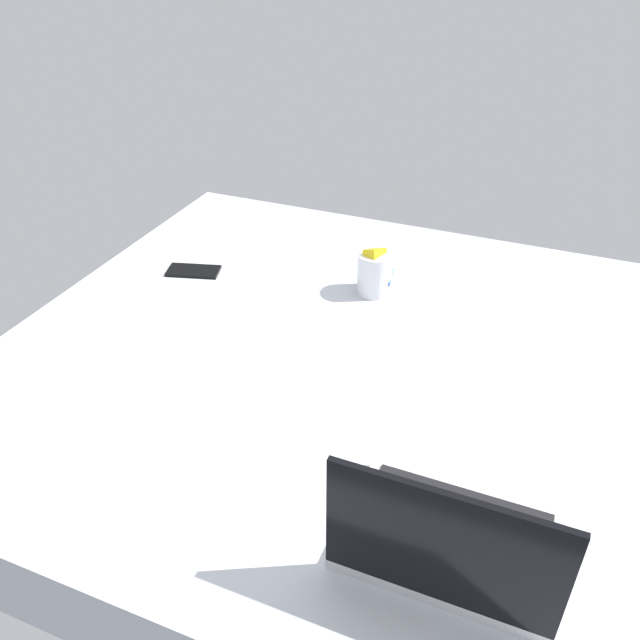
# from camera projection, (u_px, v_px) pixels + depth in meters

# --- Properties ---
(bed_mattress) EXTENTS (1.80, 1.40, 0.18)m
(bed_mattress) POSITION_uv_depth(u_px,v_px,m) (401.00, 399.00, 1.44)
(bed_mattress) COLOR #B7BCC6
(bed_mattress) RESTS_ON ground
(laptop) EXTENTS (0.33, 0.23, 0.23)m
(laptop) POSITION_uv_depth(u_px,v_px,m) (449.00, 541.00, 0.96)
(laptop) COLOR #B7BABC
(laptop) RESTS_ON bed_mattress
(snack_cup) EXTENTS (0.09, 0.09, 0.13)m
(snack_cup) POSITION_uv_depth(u_px,v_px,m) (376.00, 272.00, 1.63)
(snack_cup) COLOR silver
(snack_cup) RESTS_ON bed_mattress
(cell_phone) EXTENTS (0.15, 0.10, 0.01)m
(cell_phone) POSITION_uv_depth(u_px,v_px,m) (193.00, 271.00, 1.74)
(cell_phone) COLOR black
(cell_phone) RESTS_ON bed_mattress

